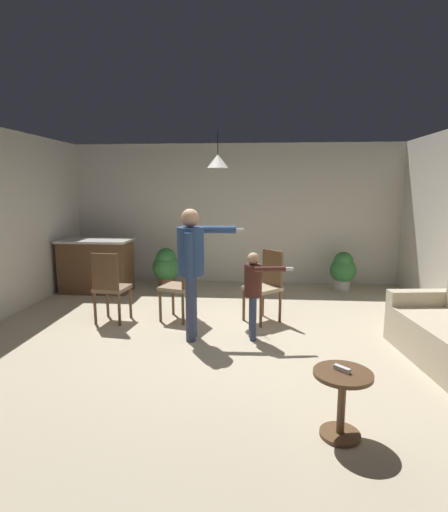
# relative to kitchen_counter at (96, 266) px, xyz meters

# --- Properties ---
(ground) EXTENTS (7.68, 7.68, 0.00)m
(ground) POSITION_rel_kitchen_counter_xyz_m (2.45, -2.19, -0.48)
(ground) COLOR beige
(wall_back) EXTENTS (6.40, 0.10, 2.70)m
(wall_back) POSITION_rel_kitchen_counter_xyz_m (2.45, 1.01, 0.87)
(wall_back) COLOR silver
(wall_back) RESTS_ON ground
(kitchen_counter) EXTENTS (1.26, 0.66, 0.95)m
(kitchen_counter) POSITION_rel_kitchen_counter_xyz_m (0.00, 0.00, 0.00)
(kitchen_counter) COLOR brown
(kitchen_counter) RESTS_ON ground
(side_table_by_couch) EXTENTS (0.44, 0.44, 0.52)m
(side_table_by_couch) POSITION_rel_kitchen_counter_xyz_m (3.53, -4.08, -0.15)
(side_table_by_couch) COLOR brown
(side_table_by_couch) RESTS_ON ground
(person_adult) EXTENTS (0.80, 0.49, 1.62)m
(person_adult) POSITION_rel_kitchen_counter_xyz_m (2.10, -2.17, 0.53)
(person_adult) COLOR #384260
(person_adult) RESTS_ON ground
(person_child) EXTENTS (0.59, 0.32, 1.09)m
(person_child) POSITION_rel_kitchen_counter_xyz_m (2.85, -2.12, 0.20)
(person_child) COLOR #384260
(person_child) RESTS_ON ground
(dining_chair_by_counter) EXTENTS (0.53, 0.53, 1.00)m
(dining_chair_by_counter) POSITION_rel_kitchen_counter_xyz_m (1.84, -1.47, 0.07)
(dining_chair_by_counter) COLOR brown
(dining_chair_by_counter) RESTS_ON ground
(dining_chair_near_wall) EXTENTS (0.59, 0.59, 1.00)m
(dining_chair_near_wall) POSITION_rel_kitchen_counter_xyz_m (3.02, -1.38, 0.07)
(dining_chair_near_wall) COLOR brown
(dining_chair_near_wall) RESTS_ON ground
(dining_chair_centre_back) EXTENTS (0.47, 0.47, 1.00)m
(dining_chair_centre_back) POSITION_rel_kitchen_counter_xyz_m (0.86, -1.66, 0.07)
(dining_chair_centre_back) COLOR brown
(dining_chair_centre_back) RESTS_ON ground
(potted_plant_corner) EXTENTS (0.47, 0.47, 0.72)m
(potted_plant_corner) POSITION_rel_kitchen_counter_xyz_m (4.46, 0.44, -0.08)
(potted_plant_corner) COLOR #B7B2AD
(potted_plant_corner) RESTS_ON ground
(potted_plant_by_wall) EXTENTS (0.50, 0.50, 0.77)m
(potted_plant_by_wall) POSITION_rel_kitchen_counter_xyz_m (1.21, 0.28, -0.05)
(potted_plant_by_wall) COLOR brown
(potted_plant_by_wall) RESTS_ON ground
(spare_remote_on_table) EXTENTS (0.12, 0.12, 0.04)m
(spare_remote_on_table) POSITION_rel_kitchen_counter_xyz_m (3.53, -4.07, 0.06)
(spare_remote_on_table) COLOR white
(spare_remote_on_table) RESTS_ON side_table_by_couch
(ceiling_light_pendant) EXTENTS (0.32, 0.32, 0.55)m
(ceiling_light_pendant) POSITION_rel_kitchen_counter_xyz_m (2.29, -0.89, 1.77)
(ceiling_light_pendant) COLOR silver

